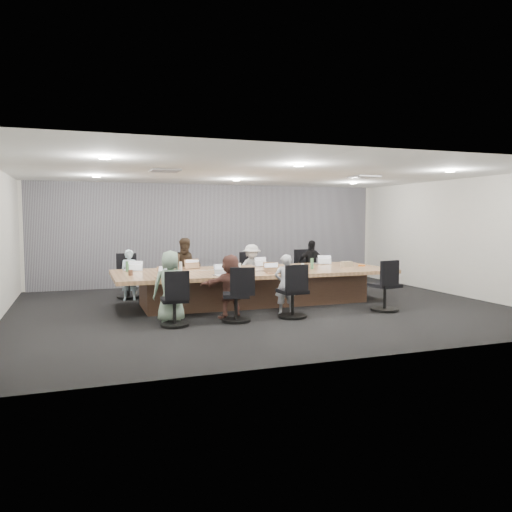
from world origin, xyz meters
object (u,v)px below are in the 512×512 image
object	(u,v)px
bottle_green_right	(312,264)
mug_brown	(131,273)
chair_6	(292,296)
person_2	(252,269)
chair_7	(385,290)
chair_5	(236,300)
chair_3	(305,273)
laptop_4	(166,277)
laptop_6	(275,273)
person_1	(187,268)
laptop_5	(222,275)
conference_table	(254,285)
canvas_bag	(347,264)
person_4	(171,286)
chair_1	(184,277)
stapler	(251,270)
bottle_green_left	(127,266)
person_6	(285,284)
chair_2	(247,276)
bottle_clear	(181,266)
laptop_3	(321,263)
person_3	(311,265)
laptop_2	(259,265)
chair_0	(128,280)
laptop_0	(132,270)
chair_4	(174,304)
person_0	(130,275)
laptop_1	(191,268)
snack_packet	(362,265)

from	to	relation	value
bottle_green_right	mug_brown	bearing A→B (deg)	178.43
chair_6	person_2	xyz separation A→B (m)	(0.24, 3.05, 0.19)
chair_7	chair_5	bearing A→B (deg)	168.06
chair_3	mug_brown	distance (m)	5.04
laptop_4	laptop_6	xyz separation A→B (m)	(2.23, 0.00, 0.00)
chair_6	person_1	distance (m)	3.36
laptop_5	bottle_green_right	xyz separation A→B (m)	(2.21, 0.53, 0.11)
bottle_green_right	laptop_4	bearing A→B (deg)	-170.99
conference_table	canvas_bag	distance (m)	2.26
chair_3	laptop_6	bearing A→B (deg)	51.21
chair_7	person_4	distance (m)	4.27
chair_1	stapler	distance (m)	2.25
chair_5	bottle_green_right	bearing A→B (deg)	47.47
conference_table	bottle_green_left	world-z (taller)	bottle_green_left
person_6	mug_brown	world-z (taller)	person_6
laptop_4	person_4	bearing A→B (deg)	-104.38
chair_3	laptop_5	size ratio (longest dim) A/B	2.64
chair_2	bottle_green_right	xyz separation A→B (m)	(0.85, -1.97, 0.46)
chair_1	chair_2	bearing A→B (deg)	-168.82
bottle_clear	stapler	size ratio (longest dim) A/B	1.38
chair_3	person_2	distance (m)	1.66
person_2	laptop_3	distance (m)	1.71
person_3	laptop_6	distance (m)	2.84
laptop_3	stapler	size ratio (longest dim) A/B	2.31
laptop_2	chair_5	bearing A→B (deg)	52.29
person_4	canvas_bag	bearing A→B (deg)	-157.26
chair_0	laptop_0	xyz separation A→B (m)	(0.00, -0.90, 0.32)
laptop_3	person_4	bearing A→B (deg)	33.92
bottle_green_left	bottle_clear	bearing A→B (deg)	-13.85
laptop_3	bottle_clear	xyz separation A→B (m)	(-3.58, -0.51, 0.09)
chair_3	laptop_0	bearing A→B (deg)	9.02
bottle_clear	stapler	bearing A→B (deg)	-21.55
chair_4	person_0	bearing A→B (deg)	100.86
person_1	laptop_4	xyz separation A→B (m)	(-0.84, -2.15, 0.05)
chair_7	person_6	bearing A→B (deg)	158.27
laptop_1	laptop_6	size ratio (longest dim) A/B	1.05
laptop_5	person_2	bearing A→B (deg)	47.90
chair_7	stapler	world-z (taller)	chair_7
chair_1	person_1	xyz separation A→B (m)	(0.00, -0.35, 0.27)
person_4	bottle_green_left	xyz separation A→B (m)	(-0.58, 1.90, 0.20)
person_1	bottle_green_left	xyz separation A→B (m)	(-1.43, -0.80, 0.15)
chair_6	mug_brown	size ratio (longest dim) A/B	7.63
person_2	bottle_clear	xyz separation A→B (m)	(-1.97, -1.06, 0.23)
canvas_bag	snack_packet	bearing A→B (deg)	4.85
laptop_2	person_4	bearing A→B (deg)	31.78
chair_5	laptop_5	size ratio (longest dim) A/B	2.52
chair_3	bottle_green_right	xyz separation A→B (m)	(-0.76, -1.97, 0.44)
chair_0	laptop_1	size ratio (longest dim) A/B	2.55
laptop_1	bottle_green_left	world-z (taller)	bottle_green_left
chair_2	laptop_6	xyz separation A→B (m)	(-0.24, -2.50, 0.35)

